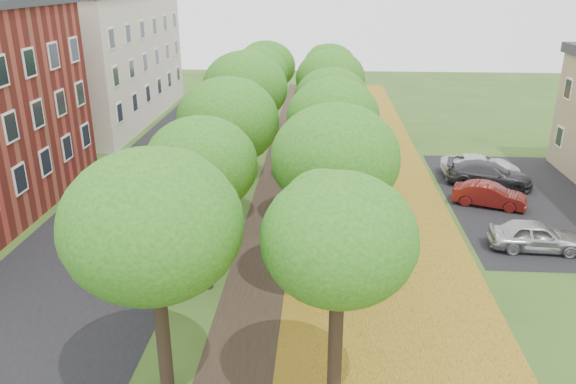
# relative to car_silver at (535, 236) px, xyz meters

# --- Properties ---
(street_asphalt) EXTENTS (8.00, 70.00, 0.01)m
(street_asphalt) POSITION_rel_car_silver_xyz_m (-19.14, 4.88, -0.67)
(street_asphalt) COLOR black
(street_asphalt) RESTS_ON ground
(footpath) EXTENTS (3.20, 70.00, 0.01)m
(footpath) POSITION_rel_car_silver_xyz_m (-11.64, 4.88, -0.67)
(footpath) COLOR black
(footpath) RESTS_ON ground
(leaf_verge) EXTENTS (7.50, 70.00, 0.01)m
(leaf_verge) POSITION_rel_car_silver_xyz_m (-6.64, 4.88, -0.67)
(leaf_verge) COLOR #B18920
(leaf_verge) RESTS_ON ground
(parking_lot) EXTENTS (9.00, 16.00, 0.01)m
(parking_lot) POSITION_rel_car_silver_xyz_m (1.86, 5.88, -0.67)
(parking_lot) COLOR black
(parking_lot) RESTS_ON ground
(tree_row_west) EXTENTS (4.38, 34.38, 7.02)m
(tree_row_west) POSITION_rel_car_silver_xyz_m (-13.84, 4.88, 4.45)
(tree_row_west) COLOR black
(tree_row_west) RESTS_ON ground
(tree_row_east) EXTENTS (4.38, 34.38, 7.02)m
(tree_row_east) POSITION_rel_car_silver_xyz_m (-9.04, 4.88, 4.45)
(tree_row_east) COLOR black
(tree_row_east) RESTS_ON ground
(building_cream) EXTENTS (10.30, 20.30, 10.40)m
(building_cream) POSITION_rel_car_silver_xyz_m (-28.64, 22.88, 4.53)
(building_cream) COLOR beige
(building_cream) RESTS_ON ground
(car_silver) EXTENTS (4.06, 1.83, 1.35)m
(car_silver) POSITION_rel_car_silver_xyz_m (0.00, 0.00, 0.00)
(car_silver) COLOR #AFAFB4
(car_silver) RESTS_ON ground
(car_red) EXTENTS (3.95, 2.51, 1.23)m
(car_red) POSITION_rel_car_silver_xyz_m (-0.64, 5.04, -0.06)
(car_red) COLOR maroon
(car_red) RESTS_ON ground
(car_grey) EXTENTS (5.12, 3.08, 1.39)m
(car_grey) POSITION_rel_car_silver_xyz_m (0.17, 8.13, 0.02)
(car_grey) COLOR #323237
(car_grey) RESTS_ON ground
(car_white) EXTENTS (4.74, 2.34, 1.29)m
(car_white) POSITION_rel_car_silver_xyz_m (0.11, 9.88, -0.03)
(car_white) COLOR silver
(car_white) RESTS_ON ground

